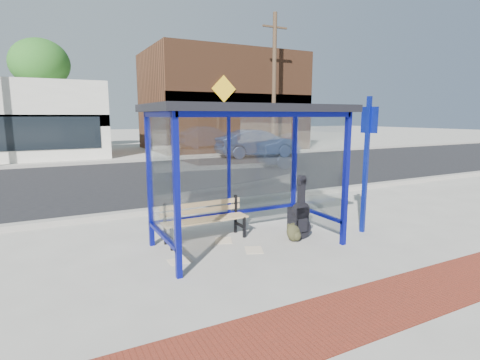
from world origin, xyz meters
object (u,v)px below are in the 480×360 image
suitcase (297,220)px  backpack (294,233)px  bench (204,218)px  fire_hydrant (287,146)px  parked_car (258,143)px  guitar_bag (301,217)px

suitcase → backpack: 0.47m
bench → fire_hydrant: bearing=49.0°
bench → parked_car: parked_car is taller
suitcase → parked_car: size_ratio=0.13×
suitcase → backpack: (-0.31, -0.33, -0.11)m
guitar_bag → fire_hydrant: size_ratio=1.64×
guitar_bag → suitcase: size_ratio=1.95×
fire_hydrant → guitar_bag: bearing=-123.6°
backpack → bench: bearing=141.1°
suitcase → guitar_bag: bearing=-117.5°
parked_car → fire_hydrant: 3.28m
bench → parked_car: (7.85, 11.68, 0.33)m
backpack → parked_car: parked_car is taller
parked_car → suitcase: bearing=159.5°
guitar_bag → fire_hydrant: 16.61m
backpack → fire_hydrant: bearing=46.8°
guitar_bag → parked_car: bearing=58.8°
bench → guitar_bag: (1.59, -0.74, -0.01)m
backpack → guitar_bag: bearing=9.5°
suitcase → fire_hydrant: size_ratio=0.84×
suitcase → fire_hydrant: fire_hydrant is taller
guitar_bag → backpack: size_ratio=3.39×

